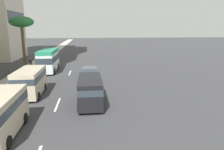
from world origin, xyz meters
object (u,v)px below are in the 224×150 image
van_fourth (90,89)px  pedestrian_near_lamp (31,63)px  minibus_lead (48,60)px  palm_tree (21,23)px  car_third (90,74)px  van_fifth (30,81)px

van_fourth → pedestrian_near_lamp: van_fourth is taller
minibus_lead → pedestrian_near_lamp: size_ratio=4.34×
palm_tree → van_fourth: bearing=-147.9°
car_third → palm_tree: size_ratio=0.54×
van_fifth → palm_tree: (11.82, 3.71, 5.46)m
car_third → minibus_lead: bearing=43.2°
car_third → pedestrian_near_lamp: bearing=48.0°
minibus_lead → palm_tree: (0.42, 3.45, 5.14)m
minibus_lead → van_fourth: minibus_lead is taller
minibus_lead → van_fifth: (-11.40, -0.26, -0.32)m
van_fifth → pedestrian_near_lamp: 13.54m
minibus_lead → van_fifth: size_ratio=1.34×
van_fourth → van_fifth: van_fifth is taller
minibus_lead → palm_tree: bearing=-96.9°
pedestrian_near_lamp → car_third: bearing=-77.4°
pedestrian_near_lamp → palm_tree: 6.05m
van_fourth → palm_tree: palm_tree is taller
minibus_lead → palm_tree: size_ratio=0.87×
car_third → van_fourth: van_fourth is taller
van_fourth → pedestrian_near_lamp: size_ratio=3.20×
van_fourth → palm_tree: size_ratio=0.64×
minibus_lead → van_fourth: bearing=22.1°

